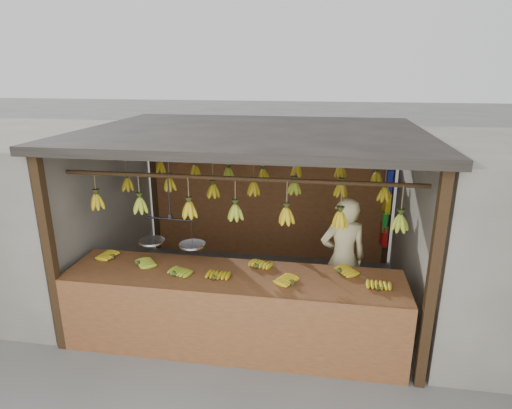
# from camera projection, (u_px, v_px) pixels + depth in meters

# --- Properties ---
(ground) EXTENTS (80.00, 80.00, 0.00)m
(ground) POSITION_uv_depth(u_px,v_px,m) (253.00, 297.00, 6.16)
(ground) COLOR #5B5B57
(stall) EXTENTS (4.30, 3.30, 2.40)m
(stall) POSITION_uv_depth(u_px,v_px,m) (256.00, 157.00, 5.87)
(stall) COLOR black
(stall) RESTS_ON ground
(neighbor_left) EXTENTS (3.00, 3.00, 2.30)m
(neighbor_left) POSITION_uv_depth(u_px,v_px,m) (14.00, 208.00, 6.36)
(neighbor_left) COLOR slate
(neighbor_left) RESTS_ON ground
(counter) EXTENTS (3.87, 0.88, 0.96)m
(counter) POSITION_uv_depth(u_px,v_px,m) (231.00, 295.00, 4.78)
(counter) COLOR brown
(counter) RESTS_ON ground
(hanging_bananas) EXTENTS (3.63, 2.21, 0.39)m
(hanging_bananas) POSITION_uv_depth(u_px,v_px,m) (253.00, 189.00, 5.65)
(hanging_bananas) COLOR #BB9B13
(hanging_bananas) RESTS_ON ground
(balance_scale) EXTENTS (0.80, 0.33, 0.82)m
(balance_scale) POSITION_uv_depth(u_px,v_px,m) (172.00, 240.00, 4.96)
(balance_scale) COLOR black
(balance_scale) RESTS_ON ground
(vendor) EXTENTS (0.67, 0.51, 1.63)m
(vendor) POSITION_uv_depth(u_px,v_px,m) (343.00, 259.00, 5.46)
(vendor) COLOR beige
(vendor) RESTS_ON ground
(bag_bundles) EXTENTS (0.08, 0.26, 1.26)m
(bag_bundles) POSITION_uv_depth(u_px,v_px,m) (386.00, 210.00, 6.83)
(bag_bundles) COLOR #1426BF
(bag_bundles) RESTS_ON ground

